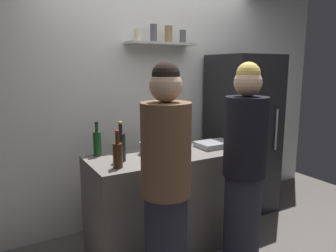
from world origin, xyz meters
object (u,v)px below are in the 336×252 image
Objects in this scene: wine_bottle_amber_glass at (118,154)px; person_brown_jacket at (166,188)px; utensil_holder at (145,148)px; water_bottle_plastic at (179,141)px; wine_bottle_dark_glass at (121,146)px; person_blonde at (244,170)px; baking_pan at (214,144)px; wine_bottle_pale_glass at (165,137)px; refrigerator at (242,134)px; wine_bottle_green_glass at (97,143)px.

person_brown_jacket is (0.18, -0.44, -0.16)m from wine_bottle_amber_glass.
utensil_holder is 0.93× the size of water_bottle_plastic.
wine_bottle_amber_glass is (-0.09, -0.15, -0.02)m from wine_bottle_dark_glass.
baking_pan is at bearing -141.65° from person_blonde.
wine_bottle_amber_glass is (-0.56, -0.27, -0.02)m from wine_bottle_pale_glass.
refrigerator is 1.16m from wine_bottle_pale_glass.
wine_bottle_green_glass is 0.18× the size of person_blonde.
water_bottle_plastic is 0.13× the size of person_blonde.
water_bottle_plastic is 0.79m from person_brown_jacket.
wine_bottle_pale_glass is 0.20× the size of person_blonde.
wine_bottle_amber_glass is at bearing -144.79° from utensil_holder.
wine_bottle_amber_glass reaches higher than water_bottle_plastic.
baking_pan is 0.51m from wine_bottle_pale_glass.
baking_pan is 1.06m from wine_bottle_amber_glass.
wine_bottle_pale_glass reaches higher than wine_bottle_green_glass.
wine_bottle_pale_glass reaches higher than utensil_holder.
person_brown_jacket is (-0.18, -0.69, -0.11)m from utensil_holder.
utensil_holder is 0.44m from wine_bottle_amber_glass.
person_brown_jacket is (0.09, -0.59, -0.18)m from wine_bottle_dark_glass.
refrigerator is 1.08m from water_bottle_plastic.
person_brown_jacket is at bearing -149.27° from refrigerator.
refrigerator is 5.26× the size of baking_pan.
person_brown_jacket is at bearing -76.14° from wine_bottle_green_glass.
wine_bottle_dark_glass is (-0.96, 0.01, 0.10)m from baking_pan.
wine_bottle_pale_glass is (0.59, -0.13, 0.01)m from wine_bottle_green_glass.
wine_bottle_pale_glass is 0.14m from water_bottle_plastic.
wine_bottle_green_glass is at bearing 166.48° from baking_pan.
wine_bottle_dark_glass reaches higher than baking_pan.
wine_bottle_dark_glass is (-1.61, -0.31, 0.13)m from refrigerator.
person_blonde is (-0.78, -0.87, -0.05)m from refrigerator.
baking_pan is 1.04× the size of wine_bottle_dark_glass.
wine_bottle_pale_glass is 1.59× the size of water_bottle_plastic.
wine_bottle_dark_glass is (-0.48, -0.12, -0.00)m from wine_bottle_pale_glass.
utensil_holder is at bearing 35.21° from wine_bottle_amber_glass.
person_brown_jacket and person_blonde have the same top height.
wine_bottle_dark_glass is at bearing -64.53° from person_brown_jacket.
wine_bottle_amber_glass is at bearing -119.83° from wine_bottle_dark_glass.
wine_bottle_green_glass is (-1.73, -0.06, 0.12)m from refrigerator.
utensil_holder is 0.61× the size of wine_bottle_dark_glass.
refrigerator is at bearing 9.75° from wine_bottle_pale_glass.
refrigerator is 1.36m from utensil_holder.
refrigerator is 8.88× the size of utensil_holder.
person_blonde reaches higher than wine_bottle_dark_glass.
baking_pan is (-0.65, -0.32, 0.03)m from refrigerator.
wine_bottle_pale_glass is at bearing 165.44° from baking_pan.
refrigerator is 5.45× the size of wine_bottle_dark_glass.
wine_bottle_pale_glass is at bearing 14.16° from wine_bottle_dark_glass.
wine_bottle_amber_glass is at bearing -51.26° from person_brown_jacket.
person_brown_jacket is (-0.39, -0.71, -0.18)m from wine_bottle_pale_glass.
water_bottle_plastic is (0.57, 0.02, -0.03)m from wine_bottle_dark_glass.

